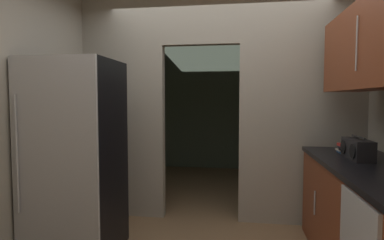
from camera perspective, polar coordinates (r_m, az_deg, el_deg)
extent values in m
cube|color=#ADA899|center=(3.94, -12.17, 2.22)|extent=(0.99, 0.12, 2.66)
cube|color=#ADA899|center=(3.76, 19.14, 2.04)|extent=(1.38, 0.12, 2.66)
cube|color=#ADA899|center=(3.83, 1.64, 17.83)|extent=(0.90, 0.12, 0.60)
cube|color=slate|center=(6.57, 6.27, 2.83)|extent=(3.27, 0.10, 2.66)
cube|color=slate|center=(5.45, -11.25, 2.61)|extent=(0.10, 2.88, 2.66)
cube|color=slate|center=(5.30, 23.05, 2.36)|extent=(0.10, 2.88, 2.66)
cube|color=black|center=(3.12, -20.19, -6.37)|extent=(0.75, 0.67, 1.78)
cube|color=#B7BABC|center=(2.83, -23.61, -7.50)|extent=(0.75, 0.03, 1.78)
cylinder|color=#B7BABC|center=(2.96, -29.16, -5.39)|extent=(0.02, 0.02, 0.98)
cube|color=brown|center=(2.88, 30.37, -16.84)|extent=(0.66, 2.08, 0.88)
cube|color=black|center=(2.76, 30.69, -7.83)|extent=(0.70, 2.08, 0.04)
cylinder|color=#B7BABC|center=(3.18, 21.32, -13.80)|extent=(0.01, 0.01, 0.22)
cube|color=brown|center=(2.74, 31.34, 11.86)|extent=(0.34, 1.87, 0.67)
cylinder|color=#B7BABC|center=(2.67, 27.66, 12.19)|extent=(0.01, 0.01, 0.40)
cube|color=black|center=(3.04, 27.82, -4.70)|extent=(0.15, 0.39, 0.17)
cylinder|color=#262626|center=(3.02, 27.87, -2.73)|extent=(0.02, 0.28, 0.02)
cylinder|color=black|center=(2.90, 27.07, -5.06)|extent=(0.01, 0.12, 0.12)
cylinder|color=black|center=(3.12, 25.69, -4.42)|extent=(0.01, 0.12, 0.12)
cube|color=#2D609E|center=(3.34, 25.92, -5.20)|extent=(0.11, 0.14, 0.02)
cube|color=beige|center=(3.34, 25.86, -4.90)|extent=(0.13, 0.14, 0.01)
cube|color=black|center=(3.32, 25.81, -4.57)|extent=(0.13, 0.16, 0.03)
cube|color=red|center=(3.32, 26.02, -4.08)|extent=(0.12, 0.14, 0.03)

